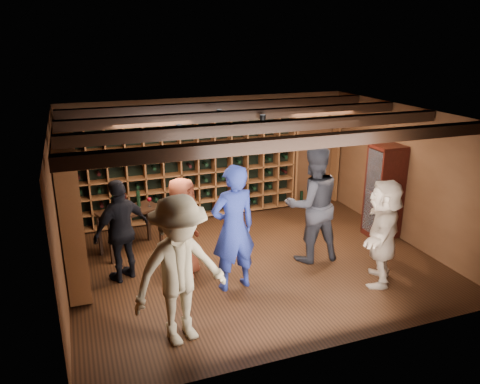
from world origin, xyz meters
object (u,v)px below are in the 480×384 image
object	(u,v)px
man_grey_suit	(312,204)
display_cabinet	(384,193)
man_blue_shirt	(233,228)
guest_woman_black	(122,231)
tasting_table	(129,214)
guest_khaki	(180,271)
guest_red_floral	(183,227)
guest_beige	(383,232)

from	to	relation	value
man_grey_suit	display_cabinet	bearing A→B (deg)	-163.76
man_blue_shirt	guest_woman_black	world-z (taller)	man_blue_shirt
display_cabinet	tasting_table	bearing A→B (deg)	168.82
display_cabinet	guest_khaki	distance (m)	4.75
man_blue_shirt	tasting_table	size ratio (longest dim) A/B	1.67
guest_khaki	man_blue_shirt	bearing A→B (deg)	28.22
guest_woman_black	guest_khaki	distance (m)	1.93
tasting_table	guest_khaki	bearing A→B (deg)	-105.55
man_grey_suit	guest_red_floral	xyz separation A→B (m)	(-2.17, 0.22, -0.19)
man_blue_shirt	guest_khaki	xyz separation A→B (m)	(-1.04, -1.01, -0.01)
man_grey_suit	guest_khaki	xyz separation A→B (m)	(-2.60, -1.47, -0.03)
display_cabinet	guest_woman_black	bearing A→B (deg)	-179.56
guest_khaki	tasting_table	world-z (taller)	guest_khaki
man_grey_suit	guest_beige	world-z (taller)	man_grey_suit
man_grey_suit	guest_beige	xyz separation A→B (m)	(0.65, -1.07, -0.16)
display_cabinet	man_blue_shirt	xyz separation A→B (m)	(-3.31, -0.89, 0.12)
man_blue_shirt	tasting_table	xyz separation A→B (m)	(-1.31, 1.80, -0.27)
display_cabinet	tasting_table	distance (m)	4.71
guest_red_floral	guest_beige	distance (m)	3.10
display_cabinet	man_blue_shirt	bearing A→B (deg)	-165.05
display_cabinet	man_blue_shirt	distance (m)	3.43
guest_khaki	tasting_table	distance (m)	2.83
man_grey_suit	tasting_table	size ratio (longest dim) A/B	1.71
man_grey_suit	guest_red_floral	size ratio (longest dim) A/B	1.23
guest_red_floral	guest_khaki	distance (m)	1.75
display_cabinet	guest_red_floral	size ratio (longest dim) A/B	1.08
display_cabinet	guest_beige	size ratio (longest dim) A/B	1.04
display_cabinet	guest_woman_black	distance (m)	4.85
display_cabinet	guest_red_floral	world-z (taller)	display_cabinet
man_grey_suit	guest_khaki	size ratio (longest dim) A/B	1.03
display_cabinet	man_grey_suit	distance (m)	1.81
man_grey_suit	tasting_table	xyz separation A→B (m)	(-2.87, 1.34, -0.29)
guest_woman_black	guest_khaki	bearing A→B (deg)	76.45
man_blue_shirt	guest_red_floral	distance (m)	0.93
man_grey_suit	guest_khaki	distance (m)	2.99
display_cabinet	guest_khaki	world-z (taller)	guest_khaki
guest_woman_black	tasting_table	distance (m)	0.98
man_blue_shirt	guest_red_floral	world-z (taller)	man_blue_shirt
guest_red_floral	tasting_table	distance (m)	1.32
guest_khaki	man_grey_suit	bearing A→B (deg)	13.60
guest_khaki	tasting_table	xyz separation A→B (m)	(-0.27, 2.81, -0.26)
man_blue_shirt	guest_khaki	bearing A→B (deg)	36.37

